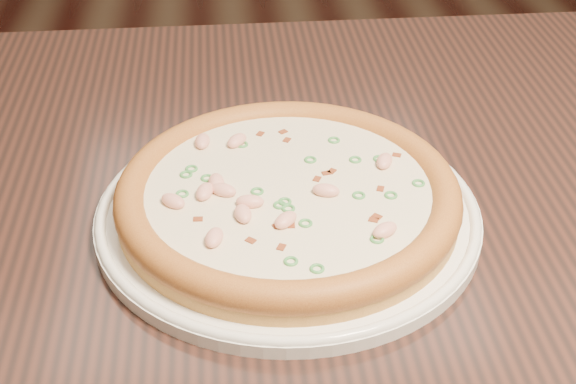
{
  "coord_description": "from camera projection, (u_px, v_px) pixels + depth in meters",
  "views": [
    {
      "loc": [
        -0.18,
        -0.83,
        1.18
      ],
      "look_at": [
        -0.12,
        -0.25,
        0.78
      ],
      "focal_mm": 50.0,
      "sensor_mm": 36.0,
      "label": 1
    }
  ],
  "objects": [
    {
      "name": "hero_table",
      "position": [
        399.0,
        261.0,
        0.83
      ],
      "size": [
        1.2,
        0.8,
        0.75
      ],
      "color": "black",
      "rests_on": "ground"
    },
    {
      "name": "pizza",
      "position": [
        288.0,
        195.0,
        0.71
      ],
      "size": [
        0.31,
        0.31,
        0.03
      ],
      "color": "gold",
      "rests_on": "plate"
    },
    {
      "name": "plate",
      "position": [
        288.0,
        211.0,
        0.72
      ],
      "size": [
        0.34,
        0.34,
        0.02
      ],
      "color": "white",
      "rests_on": "hero_table"
    }
  ]
}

